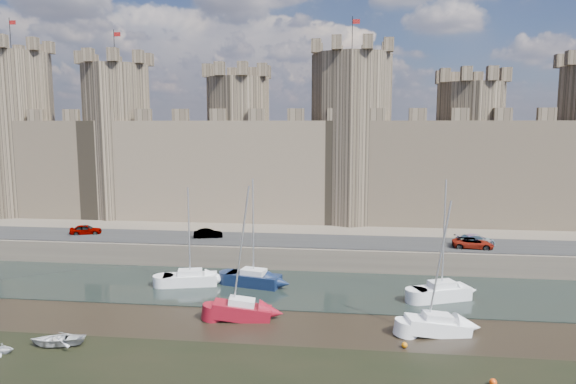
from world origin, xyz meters
name	(u,v)px	position (x,y,z in m)	size (l,w,h in m)	color
water_channel	(328,290)	(0.00, 24.00, 0.04)	(160.00, 12.00, 0.08)	black
quay	(337,214)	(0.00, 60.00, 1.25)	(160.00, 60.00, 2.50)	#4C443A
road	(332,241)	(0.00, 34.00, 2.55)	(160.00, 7.00, 0.10)	black
castle	(331,155)	(-0.64, 48.00, 11.67)	(108.50, 11.00, 29.00)	#42382B
car_0	(86,230)	(-30.33, 34.29, 3.13)	(1.49, 3.70, 1.26)	gray
car_1	(208,234)	(-14.76, 34.13, 3.07)	(1.20, 3.44, 1.13)	gray
car_2	(475,240)	(16.08, 34.10, 3.15)	(1.81, 4.46, 1.29)	gray
car_3	(473,243)	(15.47, 32.56, 3.10)	(2.01, 4.35, 1.21)	gray
sailboat_0	(190,278)	(-13.77, 23.83, 0.78)	(5.61, 3.29, 9.86)	silver
sailboat_1	(254,278)	(-7.41, 24.35, 0.84)	(5.70, 3.27, 10.74)	#0E1932
sailboat_2	(442,291)	(10.48, 22.37, 0.87)	(5.52, 3.77, 11.11)	silver
sailboat_4	(242,310)	(-6.78, 15.73, 0.81)	(4.99, 2.42, 11.24)	maroon
sailboat_5	(437,325)	(8.81, 14.53, 0.75)	(5.13, 2.76, 10.48)	white
dinghy_3	(3,349)	(-22.17, 7.35, 0.39)	(1.27, 0.77, 1.47)	silver
dinghy_6	(57,340)	(-19.18, 9.15, 0.40)	(2.74, 0.80, 3.84)	silver
buoy_1	(404,345)	(6.07, 11.73, 0.22)	(0.44, 0.44, 0.44)	#C96A08
buoy_3	(493,382)	(10.97, 6.89, 0.23)	(0.46, 0.46, 0.46)	#D63F09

